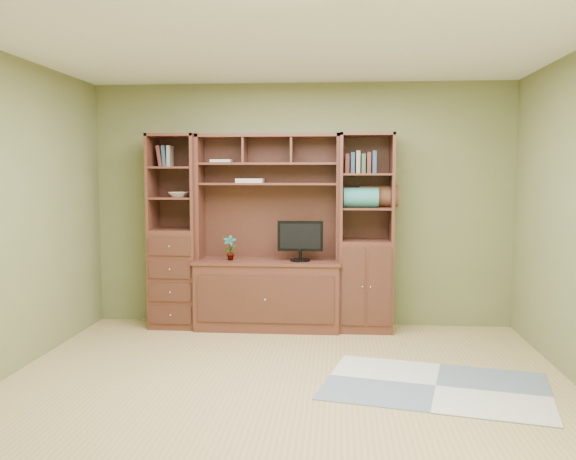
# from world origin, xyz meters

# --- Properties ---
(room) EXTENTS (4.60, 4.10, 2.64)m
(room) POSITION_xyz_m (0.00, 0.00, 1.30)
(room) COLOR tan
(room) RESTS_ON ground
(center_hutch) EXTENTS (1.54, 0.53, 2.05)m
(center_hutch) POSITION_xyz_m (-0.33, 1.73, 1.02)
(center_hutch) COLOR #51271C
(center_hutch) RESTS_ON ground
(left_tower) EXTENTS (0.50, 0.45, 2.05)m
(left_tower) POSITION_xyz_m (-1.33, 1.77, 1.02)
(left_tower) COLOR #51271C
(left_tower) RESTS_ON ground
(right_tower) EXTENTS (0.55, 0.45, 2.05)m
(right_tower) POSITION_xyz_m (0.69, 1.77, 1.02)
(right_tower) COLOR #51271C
(right_tower) RESTS_ON ground
(rug) EXTENTS (1.88, 1.45, 0.01)m
(rug) POSITION_xyz_m (1.16, 0.07, 0.01)
(rug) COLOR #9DA3A3
(rug) RESTS_ON ground
(monitor) EXTENTS (0.47, 0.21, 0.58)m
(monitor) POSITION_xyz_m (0.01, 1.70, 1.02)
(monitor) COLOR black
(monitor) RESTS_ON center_hutch
(orchid) EXTENTS (0.14, 0.09, 0.26)m
(orchid) POSITION_xyz_m (-0.73, 1.70, 0.86)
(orchid) COLOR #A34F37
(orchid) RESTS_ON center_hutch
(magazines) EXTENTS (0.28, 0.21, 0.04)m
(magazines) POSITION_xyz_m (-0.53, 1.82, 1.56)
(magazines) COLOR beige
(magazines) RESTS_ON center_hutch
(bowl) EXTENTS (0.22, 0.22, 0.05)m
(bowl) POSITION_xyz_m (-1.28, 1.77, 1.42)
(bowl) COLOR white
(bowl) RESTS_ON left_tower
(blanket_teal) EXTENTS (0.35, 0.20, 0.20)m
(blanket_teal) POSITION_xyz_m (0.63, 1.73, 1.39)
(blanket_teal) COLOR teal
(blanket_teal) RESTS_ON right_tower
(blanket_red) EXTENTS (0.41, 0.23, 0.23)m
(blanket_red) POSITION_xyz_m (0.82, 1.85, 1.40)
(blanket_red) COLOR brown
(blanket_red) RESTS_ON right_tower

